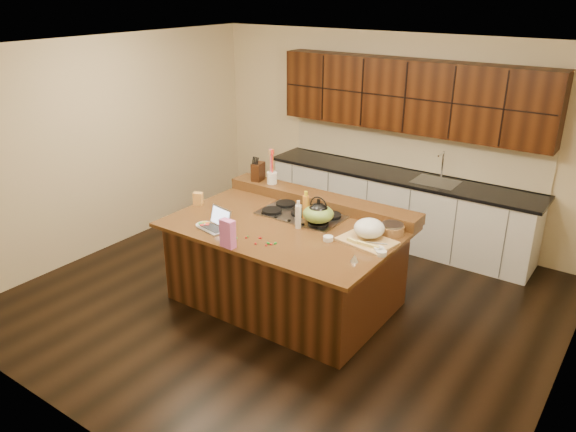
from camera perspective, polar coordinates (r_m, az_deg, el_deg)
The scene contains 33 objects.
room at distance 5.73m, azimuth -0.29°, elevation 3.07°, with size 5.52×5.02×2.72m.
island at distance 6.09m, azimuth -0.27°, elevation -4.81°, with size 2.40×1.60×0.92m.
back_ledge at distance 6.41m, azimuth 3.34°, elevation 1.66°, with size 2.40×0.30×0.12m, color black.
cooktop at distance 6.11m, azimuth 1.35°, elevation 0.18°, with size 0.92×0.52×0.05m.
back_counter at distance 7.56m, azimuth 11.46°, elevation 4.56°, with size 3.70×0.66×2.40m.
kettle at distance 5.81m, azimuth 3.10°, elevation 0.35°, with size 0.23×0.23×0.21m, color black.
green_bowl at distance 5.82m, azimuth 3.10°, elevation 0.21°, with size 0.32×0.32×0.18m, color olive.
laptop at distance 5.83m, azimuth -7.28°, elevation -0.73°, with size 0.34×0.29×0.21m.
oil_bottle at distance 5.97m, azimuth 1.81°, elevation 0.86°, with size 0.07×0.07×0.27m, color orange.
vinegar_bottle at distance 5.77m, azimuth 1.04°, elevation -0.06°, with size 0.06×0.06×0.25m, color silver.
wooden_tray at distance 5.56m, azimuth 8.20°, elevation -1.53°, with size 0.58×0.46×0.21m.
ramekin_a at distance 5.30m, azimuth 9.46°, elevation -3.74°, with size 0.10×0.10×0.04m, color white.
ramekin_b at distance 5.36m, azimuth 9.23°, elevation -3.39°, with size 0.10×0.10×0.04m, color white.
ramekin_c at distance 5.53m, azimuth 4.10°, elevation -2.29°, with size 0.10×0.10×0.04m, color white.
strainer_bowl at distance 5.76m, azimuth 10.54°, elevation -1.37°, with size 0.24×0.24×0.09m, color #996B3F.
kitchen_timer at distance 5.15m, azimuth 6.76°, elevation -4.26°, with size 0.08×0.08×0.07m, color silver.
pink_bag at distance 5.37m, azimuth -6.14°, elevation -1.78°, with size 0.15×0.08×0.28m, color #DD68BA.
candy_plate at distance 5.94m, azimuth -8.50°, elevation -0.88°, with size 0.18×0.18×0.01m, color white.
package_box at distance 6.48m, azimuth -9.12°, elevation 1.76°, with size 0.10×0.07×0.14m, color #EEAC54.
utensil_crock at distance 6.73m, azimuth -1.63°, elevation 3.90°, with size 0.12×0.12×0.14m, color white.
knife_block at distance 6.84m, azimuth -3.05°, elevation 4.53°, with size 0.11×0.18×0.22m, color black.
gumdrop_0 at distance 5.57m, azimuth -2.92°, elevation -2.24°, with size 0.02×0.02×0.02m, color red.
gumdrop_1 at distance 5.46m, azimuth -2.08°, elevation -2.74°, with size 0.02×0.02×0.02m, color #198C26.
gumdrop_2 at distance 5.45m, azimuth -3.31°, elevation -2.81°, with size 0.02×0.02×0.02m, color red.
gumdrop_3 at distance 5.58m, azimuth -5.26°, elevation -2.24°, with size 0.02×0.02×0.02m, color #198C26.
gumdrop_4 at distance 5.57m, azimuth -2.79°, elevation -2.25°, with size 0.02×0.02×0.02m, color red.
gumdrop_5 at distance 5.60m, azimuth -4.14°, elevation -2.11°, with size 0.02×0.02×0.02m, color #198C26.
gumdrop_6 at distance 5.41m, azimuth -2.24°, elevation -3.00°, with size 0.02×0.02×0.02m, color red.
gumdrop_7 at distance 5.45m, azimuth -1.34°, elevation -2.82°, with size 0.02×0.02×0.02m, color #198C26.
gumdrop_8 at distance 5.59m, azimuth -4.26°, elevation -2.19°, with size 0.02×0.02×0.02m, color red.
gumdrop_9 at distance 5.45m, azimuth -1.96°, elevation -2.80°, with size 0.02×0.02×0.02m, color #198C26.
gumdrop_10 at distance 5.43m, azimuth -1.73°, elevation -2.89°, with size 0.02×0.02×0.02m, color red.
gumdrop_11 at distance 5.46m, azimuth -1.25°, elevation -2.76°, with size 0.02×0.02×0.02m, color #198C26.
Camera 1 is at (3.13, -4.41, 3.26)m, focal length 35.00 mm.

